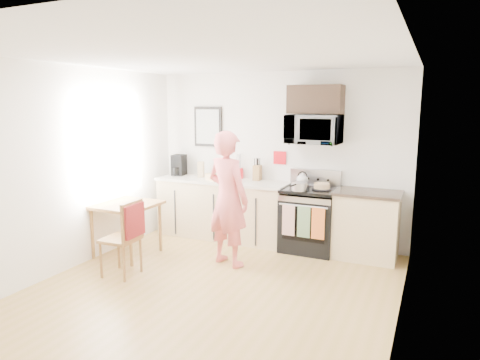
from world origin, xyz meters
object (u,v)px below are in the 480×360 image
at_px(cake, 322,187).
at_px(microwave, 314,129).
at_px(dining_table, 126,209).
at_px(chair, 129,228).
at_px(range, 309,221).
at_px(person, 228,199).

bearing_deg(cake, microwave, 142.68).
bearing_deg(dining_table, cake, 27.06).
bearing_deg(microwave, chair, -131.12).
height_order(dining_table, chair, chair).
distance_m(range, person, 1.37).
height_order(range, person, person).
bearing_deg(cake, person, -136.03).
bearing_deg(person, chair, 62.02).
relative_size(range, cake, 4.28).
bearing_deg(chair, dining_table, 128.85).
xyz_separation_m(range, cake, (0.17, -0.02, 0.53)).
height_order(chair, cake, cake).
distance_m(microwave, cake, 0.82).
distance_m(microwave, chair, 2.88).
relative_size(microwave, person, 0.43).
bearing_deg(chair, person, 41.91).
bearing_deg(range, dining_table, -150.76).
relative_size(chair, cake, 3.54).
distance_m(person, cake, 1.39).
distance_m(range, cake, 0.56).
bearing_deg(range, chair, -132.66).
bearing_deg(person, microwave, -109.83).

